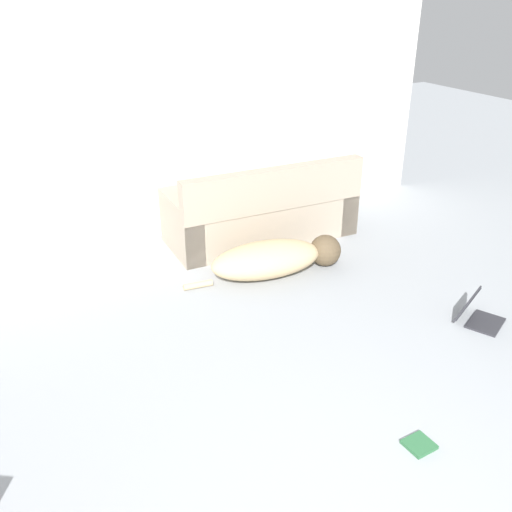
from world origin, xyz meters
The scene contains 5 objects.
wall_back centered at (0.00, 4.19, 1.24)m, with size 7.85×0.06×2.48m.
couch centered at (1.46, 3.58, 0.28)m, with size 1.99×0.90×0.86m.
dog centered at (1.16, 2.83, 0.16)m, with size 1.56×0.62×0.33m.
laptop_open centered at (2.17, 1.35, 0.08)m, with size 0.43×0.44×0.24m.
book_green centered at (0.79, 0.53, 0.01)m, with size 0.17×0.16×0.02m.
Camera 1 is at (-1.30, -1.21, 2.53)m, focal length 40.00 mm.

